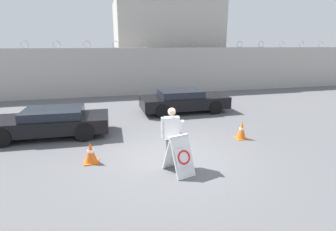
{
  "coord_description": "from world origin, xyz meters",
  "views": [
    {
      "loc": [
        -2.06,
        -7.4,
        3.54
      ],
      "look_at": [
        0.01,
        0.62,
        1.27
      ],
      "focal_mm": 28.0,
      "sensor_mm": 36.0,
      "label": 1
    }
  ],
  "objects_px": {
    "security_guard": "(172,134)",
    "traffic_cone_mid": "(242,130)",
    "traffic_cone_near": "(91,153)",
    "parked_car_front_coupe": "(49,122)",
    "parked_car_rear_sedan": "(183,101)",
    "barricade_sign": "(180,155)"
  },
  "relations": [
    {
      "from": "parked_car_rear_sedan",
      "to": "barricade_sign",
      "type": "bearing_deg",
      "value": -109.09
    },
    {
      "from": "traffic_cone_near",
      "to": "parked_car_front_coupe",
      "type": "height_order",
      "value": "parked_car_front_coupe"
    },
    {
      "from": "barricade_sign",
      "to": "security_guard",
      "type": "relative_size",
      "value": 0.63
    },
    {
      "from": "barricade_sign",
      "to": "parked_car_rear_sedan",
      "type": "relative_size",
      "value": 0.24
    },
    {
      "from": "barricade_sign",
      "to": "security_guard",
      "type": "xyz_separation_m",
      "value": [
        -0.09,
        0.54,
        0.44
      ]
    },
    {
      "from": "traffic_cone_near",
      "to": "barricade_sign",
      "type": "bearing_deg",
      "value": -28.38
    },
    {
      "from": "security_guard",
      "to": "traffic_cone_mid",
      "type": "bearing_deg",
      "value": 32.57
    },
    {
      "from": "parked_car_rear_sedan",
      "to": "security_guard",
      "type": "bearing_deg",
      "value": -111.34
    },
    {
      "from": "barricade_sign",
      "to": "parked_car_front_coupe",
      "type": "xyz_separation_m",
      "value": [
        -4.04,
        4.19,
        0.04
      ]
    },
    {
      "from": "parked_car_front_coupe",
      "to": "traffic_cone_near",
      "type": "bearing_deg",
      "value": 121.41
    },
    {
      "from": "parked_car_front_coupe",
      "to": "traffic_cone_mid",
      "type": "bearing_deg",
      "value": 165.8
    },
    {
      "from": "traffic_cone_near",
      "to": "parked_car_rear_sedan",
      "type": "xyz_separation_m",
      "value": [
        4.65,
        5.23,
        0.3
      ]
    },
    {
      "from": "traffic_cone_near",
      "to": "traffic_cone_mid",
      "type": "xyz_separation_m",
      "value": [
        5.56,
        0.76,
        0.02
      ]
    },
    {
      "from": "security_guard",
      "to": "traffic_cone_mid",
      "type": "relative_size",
      "value": 2.57
    },
    {
      "from": "traffic_cone_near",
      "to": "parked_car_front_coupe",
      "type": "bearing_deg",
      "value": 119.2
    },
    {
      "from": "barricade_sign",
      "to": "parked_car_front_coupe",
      "type": "bearing_deg",
      "value": 117.26
    },
    {
      "from": "parked_car_front_coupe",
      "to": "parked_car_rear_sedan",
      "type": "height_order",
      "value": "parked_car_rear_sedan"
    },
    {
      "from": "traffic_cone_near",
      "to": "parked_car_front_coupe",
      "type": "xyz_separation_m",
      "value": [
        -1.6,
        2.87,
        0.27
      ]
    },
    {
      "from": "barricade_sign",
      "to": "parked_car_front_coupe",
      "type": "distance_m",
      "value": 5.82
    },
    {
      "from": "traffic_cone_mid",
      "to": "parked_car_rear_sedan",
      "type": "height_order",
      "value": "parked_car_rear_sedan"
    },
    {
      "from": "traffic_cone_near",
      "to": "parked_car_front_coupe",
      "type": "relative_size",
      "value": 0.14
    },
    {
      "from": "barricade_sign",
      "to": "parked_car_rear_sedan",
      "type": "bearing_deg",
      "value": 54.65
    }
  ]
}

